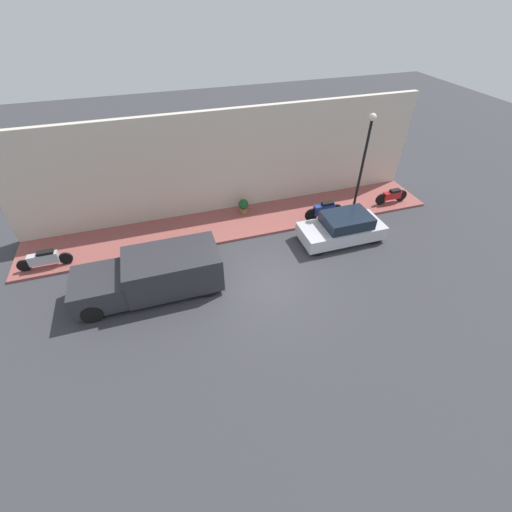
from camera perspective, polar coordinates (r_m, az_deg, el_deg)
ground_plane at (r=13.72m, az=1.76°, el=-4.58°), size 60.00×60.00×0.00m
sidewalk at (r=16.98m, az=-3.09°, el=5.60°), size 2.73×19.80×0.11m
building_facade at (r=17.07m, az=-4.76°, el=15.17°), size 0.30×19.80×5.02m
parked_car at (r=16.07m, az=14.21°, el=4.55°), size 1.70×3.80×1.29m
delivery_van at (r=13.44m, az=-17.06°, el=-2.97°), size 2.02×5.38×1.63m
motorcycle_red at (r=19.59m, az=21.71°, el=9.33°), size 0.30×1.84×0.75m
scooter_silver at (r=16.48m, az=-31.83°, el=-0.40°), size 0.30×2.10×0.79m
motorcycle_blue at (r=17.24m, az=11.31°, el=7.54°), size 0.30×1.99×0.89m
streetlamp at (r=16.77m, az=17.67°, el=15.90°), size 0.32×0.32×4.94m
potted_plant at (r=17.38m, az=-2.11°, el=8.34°), size 0.51×0.51×0.77m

